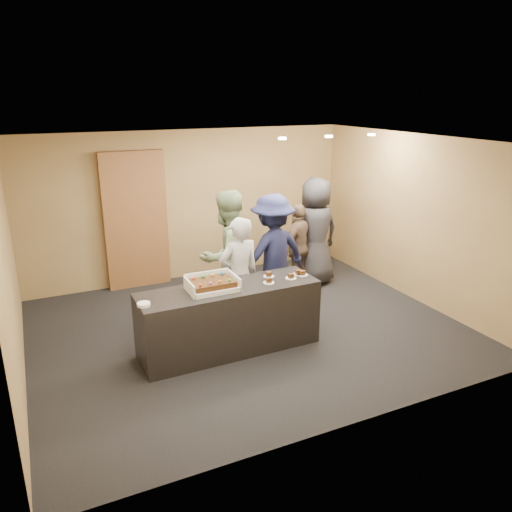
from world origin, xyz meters
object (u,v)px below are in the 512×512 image
object	(u,v)px
cake_box	(212,286)
sheet_cake	(212,283)
person_navy_man	(272,253)
person_sage_man	(227,256)
person_dark_suit	(315,232)
serving_counter	(229,319)
plate_stack	(144,304)
person_server_grey	(239,276)
person_brown_extra	(298,247)
storage_cabinet	(136,221)

from	to	relation	value
cake_box	sheet_cake	world-z (taller)	cake_box
cake_box	person_navy_man	distance (m)	1.63
person_sage_man	person_dark_suit	distance (m)	2.07
person_sage_man	person_navy_man	distance (m)	0.75
serving_counter	plate_stack	distance (m)	1.24
serving_counter	cake_box	bearing A→B (deg)	173.16
serving_counter	person_navy_man	xyz separation A→B (m)	(1.12, 0.95, 0.48)
sheet_cake	person_server_grey	world-z (taller)	person_server_grey
person_sage_man	person_navy_man	xyz separation A→B (m)	(0.75, -0.03, -0.06)
plate_stack	person_navy_man	bearing A→B (deg)	25.39
serving_counter	person_sage_man	bearing A→B (deg)	68.45
sheet_cake	person_sage_man	size ratio (longest dim) A/B	0.27
sheet_cake	person_dark_suit	size ratio (longest dim) A/B	0.28
cake_box	person_brown_extra	xyz separation A→B (m)	(2.14, 1.51, -0.18)
person_navy_man	person_sage_man	bearing A→B (deg)	-12.14
person_server_grey	person_brown_extra	xyz separation A→B (m)	(1.58, 1.09, -0.09)
cake_box	serving_counter	bearing A→B (deg)	-5.91
person_server_grey	person_brown_extra	bearing A→B (deg)	-151.18
plate_stack	person_sage_man	bearing A→B (deg)	36.22
sheet_cake	person_brown_extra	xyz separation A→B (m)	(2.14, 1.54, -0.23)
person_server_grey	sheet_cake	bearing A→B (deg)	32.81
plate_stack	person_sage_man	xyz separation A→B (m)	(1.51, 1.11, 0.07)
cake_box	sheet_cake	distance (m)	0.06
cake_box	person_navy_man	size ratio (longest dim) A/B	0.34
sheet_cake	cake_box	bearing A→B (deg)	89.14
serving_counter	person_brown_extra	bearing A→B (deg)	37.79
plate_stack	person_dark_suit	world-z (taller)	person_dark_suit
person_server_grey	person_dark_suit	size ratio (longest dim) A/B	0.88
plate_stack	person_brown_extra	xyz separation A→B (m)	(3.06, 1.66, -0.15)
person_server_grey	person_sage_man	distance (m)	0.55
storage_cabinet	person_server_grey	world-z (taller)	storage_cabinet
plate_stack	person_sage_man	distance (m)	1.87
person_dark_suit	person_sage_man	bearing A→B (deg)	14.21
person_server_grey	serving_counter	bearing A→B (deg)	47.28
serving_counter	person_dark_suit	xyz separation A→B (m)	(2.32, 1.65, 0.51)
cake_box	sheet_cake	size ratio (longest dim) A/B	1.18
person_brown_extra	sheet_cake	bearing A→B (deg)	4.94
serving_counter	person_navy_man	size ratio (longest dim) A/B	1.29
storage_cabinet	person_brown_extra	xyz separation A→B (m)	(2.48, -1.34, -0.43)
cake_box	person_dark_suit	bearing A→B (deg)	32.60
plate_stack	person_navy_man	world-z (taller)	person_navy_man
sheet_cake	person_brown_extra	distance (m)	2.65
storage_cabinet	plate_stack	xyz separation A→B (m)	(-0.57, -3.00, -0.27)
storage_cabinet	person_dark_suit	world-z (taller)	storage_cabinet
person_sage_man	person_server_grey	bearing A→B (deg)	67.14
serving_counter	person_server_grey	bearing A→B (deg)	52.09
serving_counter	person_brown_extra	size ratio (longest dim) A/B	1.57
person_navy_man	storage_cabinet	bearing A→B (deg)	-58.33
storage_cabinet	person_sage_man	size ratio (longest dim) A/B	1.21
serving_counter	person_navy_man	distance (m)	1.54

